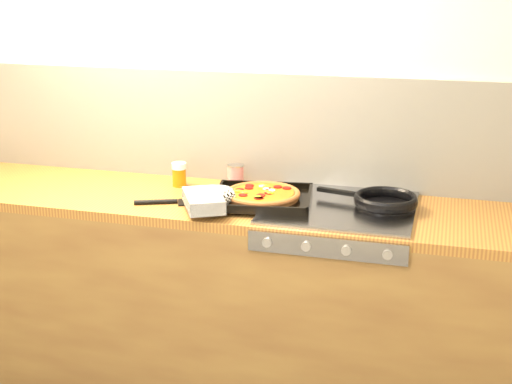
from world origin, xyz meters
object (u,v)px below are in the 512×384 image
(frying_pan, at_px, (384,201))
(tomato_can, at_px, (235,176))
(pizza_on_tray, at_px, (246,196))
(juice_glass, at_px, (179,174))

(frying_pan, height_order, tomato_can, tomato_can)
(pizza_on_tray, relative_size, tomato_can, 5.12)
(pizza_on_tray, xyz_separation_m, tomato_can, (-0.12, 0.24, 0.01))
(pizza_on_tray, distance_m, frying_pan, 0.56)
(pizza_on_tray, height_order, tomato_can, tomato_can)
(pizza_on_tray, xyz_separation_m, juice_glass, (-0.37, 0.20, 0.01))
(frying_pan, bearing_deg, juice_glass, 174.14)
(tomato_can, xyz_separation_m, juice_glass, (-0.25, -0.04, 0.00))
(juice_glass, bearing_deg, frying_pan, -5.86)
(frying_pan, xyz_separation_m, juice_glass, (-0.92, 0.09, 0.02))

